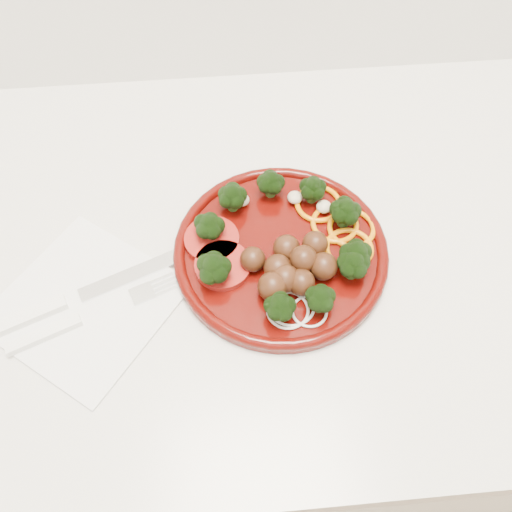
{
  "coord_description": "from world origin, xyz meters",
  "views": [
    {
      "loc": [
        0.06,
        1.32,
        1.47
      ],
      "look_at": [
        0.09,
        1.67,
        0.92
      ],
      "focal_mm": 40.0,
      "sensor_mm": 36.0,
      "label": 1
    }
  ],
  "objects": [
    {
      "name": "knife",
      "position": [
        -0.13,
        1.63,
        0.91
      ],
      "size": [
        0.21,
        0.1,
        0.01
      ],
      "rotation": [
        0.0,
        0.0,
        0.39
      ],
      "color": "silver",
      "rests_on": "napkin"
    },
    {
      "name": "napkin",
      "position": [
        -0.1,
        1.63,
        0.9
      ],
      "size": [
        0.25,
        0.25,
        0.0
      ],
      "primitive_type": "cube",
      "rotation": [
        0.0,
        0.0,
        0.91
      ],
      "color": "white",
      "rests_on": "counter"
    },
    {
      "name": "plate",
      "position": [
        0.13,
        1.68,
        0.92
      ],
      "size": [
        0.25,
        0.25,
        0.05
      ],
      "rotation": [
        0.0,
        0.0,
        0.04
      ],
      "color": "#3D0604",
      "rests_on": "counter"
    },
    {
      "name": "counter",
      "position": [
        0.0,
        1.7,
        0.45
      ],
      "size": [
        2.4,
        0.6,
        0.9
      ],
      "color": "silver",
      "rests_on": "ground"
    },
    {
      "name": "fork",
      "position": [
        -0.12,
        1.6,
        0.91
      ],
      "size": [
        0.19,
        0.09,
        0.01
      ],
      "rotation": [
        0.0,
        0.0,
        0.39
      ],
      "color": "white",
      "rests_on": "napkin"
    }
  ]
}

